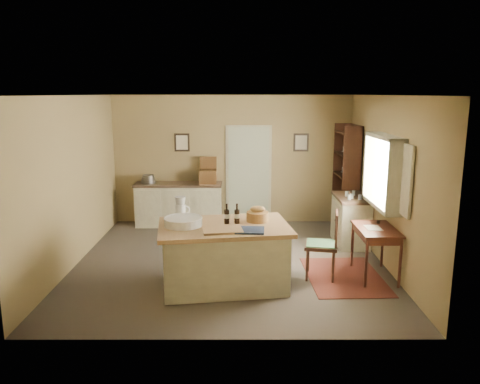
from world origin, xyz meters
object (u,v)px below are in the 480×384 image
object	(u,v)px
desk_chair	(321,245)
writing_desk	(376,234)
sideboard	(179,203)
work_island	(223,254)
right_cabinet	(351,220)
shelving_unit	(348,178)

from	to	relation	value
desk_chair	writing_desk	bearing A→B (deg)	13.18
sideboard	writing_desk	distance (m)	4.36
work_island	sideboard	distance (m)	3.34
right_cabinet	shelving_unit	size ratio (longest dim) A/B	0.47
desk_chair	sideboard	bearing A→B (deg)	141.99
sideboard	shelving_unit	xyz separation A→B (m)	(3.46, -0.26, 0.58)
desk_chair	right_cabinet	size ratio (longest dim) A/B	1.00
shelving_unit	desk_chair	bearing A→B (deg)	-110.58
work_island	right_cabinet	world-z (taller)	work_island
writing_desk	shelving_unit	world-z (taller)	shelving_unit
writing_desk	shelving_unit	size ratio (longest dim) A/B	0.43
shelving_unit	sideboard	bearing A→B (deg)	175.74
work_island	writing_desk	size ratio (longest dim) A/B	2.15
work_island	shelving_unit	distance (m)	3.84
work_island	right_cabinet	xyz separation A→B (m)	(2.27, 1.93, -0.02)
writing_desk	right_cabinet	size ratio (longest dim) A/B	0.91
sideboard	writing_desk	bearing A→B (deg)	-40.58
right_cabinet	work_island	bearing A→B (deg)	-139.63
work_island	sideboard	world-z (taller)	work_island
sideboard	writing_desk	xyz separation A→B (m)	(3.31, -2.83, 0.19)
shelving_unit	right_cabinet	bearing A→B (deg)	-98.95
work_island	desk_chair	bearing A→B (deg)	4.05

